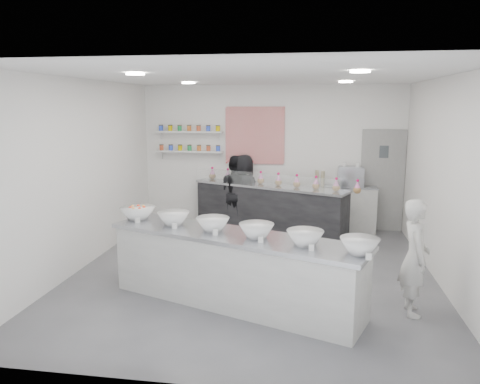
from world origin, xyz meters
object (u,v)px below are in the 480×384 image
object	(u,v)px
prep_counter	(234,269)
staff_right	(243,192)
back_bar	(269,209)
woman_prep	(415,257)
espresso_machine	(351,177)
staff_left	(235,192)
espresso_ledge	(344,209)

from	to	relation	value
prep_counter	staff_right	world-z (taller)	staff_right
staff_right	back_bar	bearing A→B (deg)	-179.96
back_bar	woman_prep	distance (m)	4.06
prep_counter	staff_right	distance (m)	3.80
espresso_machine	staff_left	bearing A→B (deg)	-176.39
woman_prep	staff_right	world-z (taller)	staff_right
espresso_machine	woman_prep	distance (m)	3.90
staff_left	espresso_ledge	bearing A→B (deg)	-154.24
back_bar	espresso_ledge	world-z (taller)	back_bar
espresso_ledge	staff_right	size ratio (longest dim) A/B	0.81
prep_counter	espresso_machine	distance (m)	4.33
woman_prep	staff_left	size ratio (longest dim) A/B	0.94
woman_prep	espresso_ledge	bearing A→B (deg)	7.61
back_bar	espresso_machine	world-z (taller)	espresso_machine
espresso_ledge	back_bar	bearing A→B (deg)	-165.34
back_bar	staff_left	size ratio (longest dim) A/B	2.08
staff_left	staff_right	size ratio (longest dim) A/B	0.99
espresso_machine	back_bar	bearing A→B (deg)	-166.17
prep_counter	woman_prep	world-z (taller)	woman_prep
prep_counter	back_bar	distance (m)	3.51
espresso_ledge	espresso_machine	world-z (taller)	espresso_machine
prep_counter	espresso_ledge	size ratio (longest dim) A/B	2.74
staff_left	staff_right	xyz separation A→B (m)	(0.17, 0.00, 0.01)
back_bar	espresso_ledge	distance (m)	1.58
prep_counter	staff_left	size ratio (longest dim) A/B	2.24
staff_left	prep_counter	bearing A→B (deg)	121.26
back_bar	woman_prep	size ratio (longest dim) A/B	2.21
prep_counter	woman_prep	distance (m)	2.27
woman_prep	staff_right	xyz separation A→B (m)	(-2.70, 3.69, 0.06)
espresso_ledge	woman_prep	world-z (taller)	woman_prep
prep_counter	staff_left	distance (m)	3.82
espresso_ledge	staff_left	world-z (taller)	staff_left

